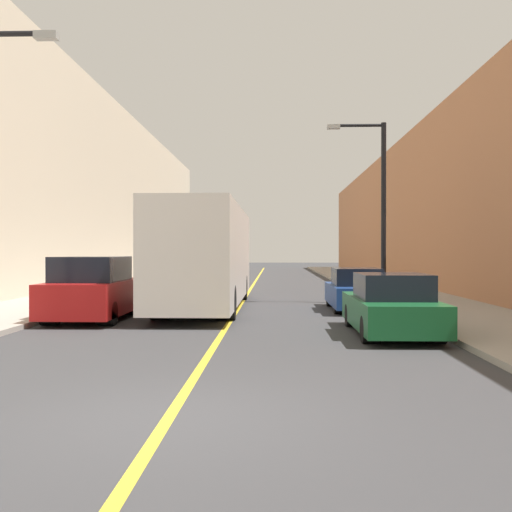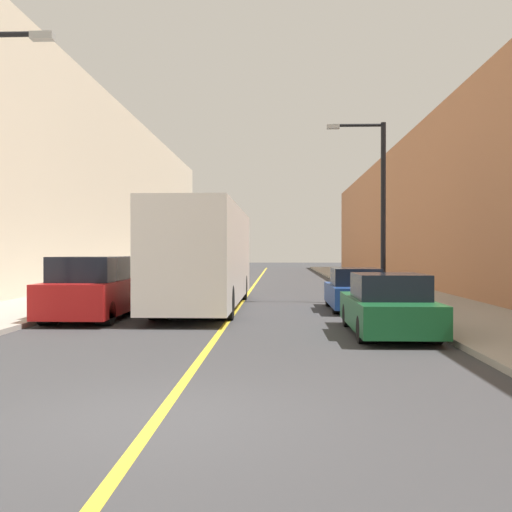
% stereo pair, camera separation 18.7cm
% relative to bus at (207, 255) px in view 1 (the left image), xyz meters
% --- Properties ---
extents(ground_plane, '(200.00, 200.00, 0.00)m').
position_rel_bus_xyz_m(ground_plane, '(1.13, -14.24, -1.92)').
color(ground_plane, '#38383A').
extents(sidewalk_left, '(3.84, 72.00, 0.14)m').
position_rel_bus_xyz_m(sidewalk_left, '(-6.09, 15.76, -1.85)').
color(sidewalk_left, '#9E998E').
rests_on(sidewalk_left, ground).
extents(sidewalk_right, '(3.84, 72.00, 0.14)m').
position_rel_bus_xyz_m(sidewalk_right, '(8.35, 15.76, -1.85)').
color(sidewalk_right, '#9E998E').
rests_on(sidewalk_right, ground).
extents(building_row_left, '(4.00, 72.00, 11.98)m').
position_rel_bus_xyz_m(building_row_left, '(-10.01, 15.76, 4.08)').
color(building_row_left, beige).
rests_on(building_row_left, ground).
extents(building_row_right, '(4.00, 72.00, 9.06)m').
position_rel_bus_xyz_m(building_row_right, '(12.27, 15.76, 2.61)').
color(building_row_right, '#B2724C').
rests_on(building_row_right, ground).
extents(road_center_line, '(0.16, 72.00, 0.01)m').
position_rel_bus_xyz_m(road_center_line, '(1.13, 15.76, -1.91)').
color(road_center_line, gold).
rests_on(road_center_line, ground).
extents(bus, '(2.54, 11.98, 3.59)m').
position_rel_bus_xyz_m(bus, '(0.00, 0.00, 0.00)').
color(bus, silver).
rests_on(bus, ground).
extents(parked_suv_left, '(2.04, 4.65, 1.90)m').
position_rel_bus_xyz_m(parked_suv_left, '(-3.00, -3.78, -1.04)').
color(parked_suv_left, maroon).
rests_on(parked_suv_left, ground).
extents(car_right_near, '(1.85, 4.75, 1.51)m').
position_rel_bus_xyz_m(car_right_near, '(5.32, -6.69, -1.23)').
color(car_right_near, '#145128').
rests_on(car_right_near, ground).
extents(car_right_mid, '(1.78, 4.41, 1.48)m').
position_rel_bus_xyz_m(car_right_mid, '(5.28, -0.57, -1.25)').
color(car_right_mid, navy).
rests_on(car_right_mid, ground).
extents(street_lamp_right, '(2.32, 0.24, 6.97)m').
position_rel_bus_xyz_m(street_lamp_right, '(6.53, 2.13, 2.20)').
color(street_lamp_right, black).
rests_on(street_lamp_right, sidewalk_right).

